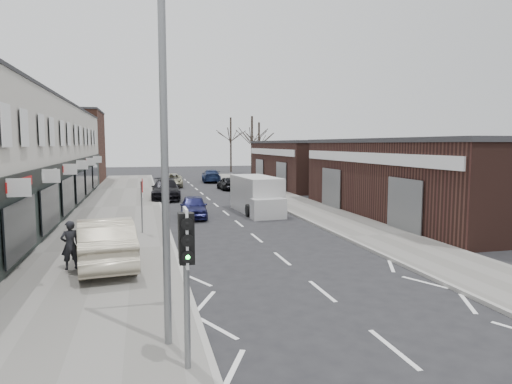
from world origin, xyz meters
TOP-DOWN VIEW (x-y plane):
  - ground at (0.00, 0.00)m, footprint 160.00×160.00m
  - pavement_left at (-6.75, 22.00)m, footprint 5.50×64.00m
  - pavement_right at (5.75, 22.00)m, footprint 3.50×64.00m
  - brick_block_far at (-13.50, 45.00)m, footprint 8.00×10.00m
  - right_unit_near at (12.50, 14.00)m, footprint 10.00×18.00m
  - right_unit_far at (12.50, 34.00)m, footprint 10.00×16.00m
  - tree_far_a at (9.00, 48.00)m, footprint 3.60×3.60m
  - tree_far_b at (11.50, 54.00)m, footprint 3.60×3.60m
  - tree_far_c at (8.50, 60.00)m, footprint 3.60×3.60m
  - traffic_light at (-4.40, -2.02)m, footprint 0.28×0.60m
  - street_lamp at (-4.53, -0.80)m, footprint 2.23×0.22m
  - warning_sign at (-5.16, 12.00)m, footprint 0.12×0.80m
  - white_van at (2.00, 17.80)m, footprint 2.45×6.07m
  - sedan_on_pavement at (-6.47, 6.15)m, footprint 2.43×5.38m
  - pedestrian at (-7.60, 5.95)m, footprint 0.72×0.60m
  - parked_car_left_a at (-2.20, 16.67)m, footprint 1.92×4.01m
  - parked_car_left_b at (-3.32, 26.39)m, footprint 2.50×5.58m
  - parked_car_left_c at (-2.20, 36.86)m, footprint 2.56×5.01m
  - parked_car_right_a at (2.56, 22.78)m, footprint 1.61×4.32m
  - parked_car_right_b at (2.86, 32.58)m, footprint 1.75×3.87m
  - parked_car_right_c at (2.62, 41.78)m, footprint 2.45×5.13m

SIDE VIEW (x-z plane):
  - ground at x=0.00m, z-range 0.00..0.00m
  - tree_far_a at x=9.00m, z-range -4.00..4.00m
  - tree_far_b at x=11.50m, z-range -3.75..3.75m
  - tree_far_c at x=8.50m, z-range -4.25..4.25m
  - pavement_left at x=-6.75m, z-range 0.00..0.12m
  - pavement_right at x=5.75m, z-range 0.00..0.12m
  - parked_car_right_b at x=2.86m, z-range 0.00..1.29m
  - parked_car_left_a at x=-2.20m, z-range 0.00..1.32m
  - parked_car_left_c at x=-2.20m, z-range 0.00..1.35m
  - parked_car_right_a at x=2.56m, z-range 0.00..1.41m
  - parked_car_right_c at x=2.62m, z-range 0.00..1.44m
  - parked_car_left_b at x=-3.32m, z-range 0.00..1.59m
  - pedestrian at x=-7.60m, z-range 0.12..1.81m
  - sedan_on_pavement at x=-6.47m, z-range 0.12..1.83m
  - white_van at x=2.00m, z-range -0.06..2.25m
  - warning_sign at x=-5.16m, z-range 0.85..3.55m
  - right_unit_near at x=12.50m, z-range 0.00..4.50m
  - right_unit_far at x=12.50m, z-range 0.00..4.50m
  - traffic_light at x=-4.40m, z-range 0.86..3.96m
  - brick_block_far at x=-13.50m, z-range 0.00..8.00m
  - street_lamp at x=-4.53m, z-range 0.62..8.62m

